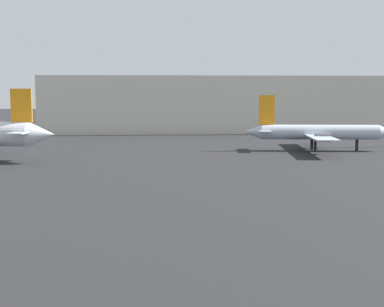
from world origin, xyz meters
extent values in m
cone|color=silver|center=(-17.84, 56.57, 3.57)|extent=(3.75, 3.50, 3.01)
cube|color=silver|center=(-19.89, 56.90, 3.87)|extent=(3.09, 7.24, 0.13)
cube|color=orange|center=(-20.30, 56.97, 7.11)|extent=(2.68, 0.67, 4.08)
cylinder|color=#B2BCCC|center=(20.51, 68.71, 2.81)|extent=(17.49, 4.11, 2.21)
cone|color=#B2BCCC|center=(10.68, 69.79, 2.81)|extent=(2.66, 2.46, 2.21)
cube|color=#B2BCCC|center=(19.65, 68.80, 2.48)|extent=(5.55, 22.62, 0.18)
cube|color=#B2BCCC|center=(12.26, 69.62, 3.03)|extent=(2.43, 6.31, 0.12)
cube|color=orange|center=(12.62, 69.58, 6.12)|extent=(2.36, 0.48, 4.41)
cylinder|color=#4C4C54|center=(20.64, 72.98, 2.37)|extent=(2.33, 1.55, 1.32)
cylinder|color=#4C4C54|center=(19.70, 64.51, 2.37)|extent=(2.33, 1.55, 1.32)
cube|color=black|center=(26.03, 68.09, 0.85)|extent=(0.40, 0.40, 1.71)
cube|color=black|center=(19.81, 70.26, 0.85)|extent=(0.40, 0.40, 1.71)
cube|color=black|center=(19.49, 67.34, 0.85)|extent=(0.40, 0.40, 1.71)
cube|color=beige|center=(9.32, 114.31, 6.15)|extent=(75.84, 26.01, 12.31)
camera|label=1|loc=(-3.49, -9.66, 8.53)|focal=49.95mm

